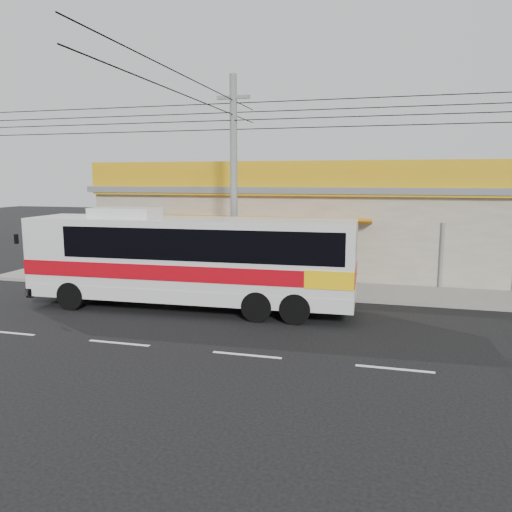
{
  "coord_description": "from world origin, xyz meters",
  "views": [
    {
      "loc": [
        3.68,
        -15.37,
        4.91
      ],
      "look_at": [
        -0.93,
        2.0,
        2.1
      ],
      "focal_mm": 35.0,
      "sensor_mm": 36.0,
      "label": 1
    }
  ],
  "objects_px": {
    "motorbike_dark": "(145,268)",
    "utility_pole": "(233,115)",
    "coach_bus": "(194,256)",
    "motorbike_red": "(46,267)"
  },
  "relations": [
    {
      "from": "motorbike_red",
      "to": "utility_pole",
      "type": "height_order",
      "value": "utility_pole"
    },
    {
      "from": "motorbike_dark",
      "to": "coach_bus",
      "type": "bearing_deg",
      "value": -132.85
    },
    {
      "from": "motorbike_dark",
      "to": "motorbike_red",
      "type": "bearing_deg",
      "value": 93.62
    },
    {
      "from": "motorbike_dark",
      "to": "utility_pole",
      "type": "bearing_deg",
      "value": -104.81
    },
    {
      "from": "motorbike_dark",
      "to": "utility_pole",
      "type": "xyz_separation_m",
      "value": [
        4.73,
        -1.21,
        6.66
      ]
    },
    {
      "from": "coach_bus",
      "to": "utility_pole",
      "type": "bearing_deg",
      "value": 68.27
    },
    {
      "from": "utility_pole",
      "to": "motorbike_red",
      "type": "bearing_deg",
      "value": 175.09
    },
    {
      "from": "utility_pole",
      "to": "motorbike_dark",
      "type": "bearing_deg",
      "value": 165.65
    },
    {
      "from": "utility_pole",
      "to": "coach_bus",
      "type": "bearing_deg",
      "value": -109.78
    },
    {
      "from": "motorbike_red",
      "to": "motorbike_dark",
      "type": "relative_size",
      "value": 0.91
    }
  ]
}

